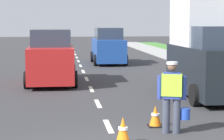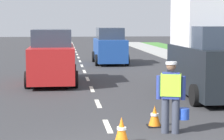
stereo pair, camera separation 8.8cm
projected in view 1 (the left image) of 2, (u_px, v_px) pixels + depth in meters
The scene contains 8 objects.
ground_plane at pixel (78, 61), 28.79m from camera, with size 96.00×96.00×0.00m, color #333335.
lane_center_line at pixel (76, 56), 32.93m from camera, with size 0.14×46.40×0.01m.
road_worker at pixel (173, 94), 9.98m from camera, with size 0.77×0.40×1.67m.
traffic_cone_near at pixel (123, 130), 9.18m from camera, with size 0.36×0.36×0.58m.
traffic_cone_far at pixel (155, 116), 10.70m from camera, with size 0.36×0.36×0.52m.
delivery_truck at pixel (209, 50), 14.88m from camera, with size 2.16×4.60×3.54m.
car_oncoming_lead at pixel (51, 58), 18.14m from camera, with size 2.06×4.36×2.27m.
car_outgoing_far at pixel (108, 47), 26.76m from camera, with size 2.00×4.24×2.22m.
Camera 1 is at (-1.15, -7.75, 2.57)m, focal length 69.50 mm.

